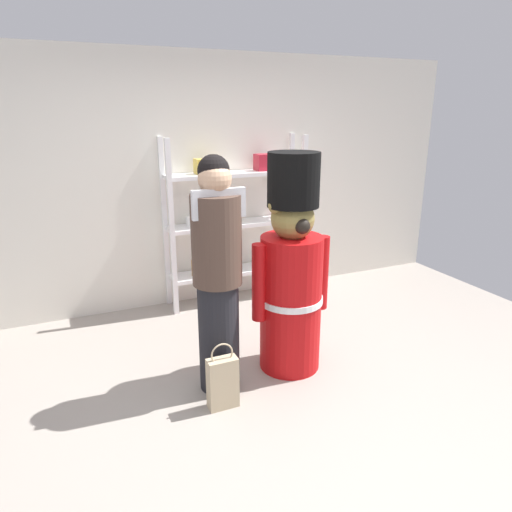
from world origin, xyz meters
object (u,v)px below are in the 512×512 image
merchandise_shelf (236,218)px  person_shopper (217,274)px  shopping_bag (223,382)px  teddy_bear_guard (291,276)px

merchandise_shelf → person_shopper: size_ratio=1.02×
shopping_bag → merchandise_shelf: bearing=65.4°
teddy_bear_guard → shopping_bag: (-0.70, -0.31, -0.59)m
teddy_bear_guard → merchandise_shelf: bearing=84.5°
person_shopper → shopping_bag: bearing=-105.1°
person_shopper → shopping_bag: size_ratio=3.49×
merchandise_shelf → shopping_bag: size_ratio=3.54×
merchandise_shelf → person_shopper: 1.77m
merchandise_shelf → shopping_bag: (-0.85, -1.85, -0.72)m
person_shopper → merchandise_shelf: bearing=64.0°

